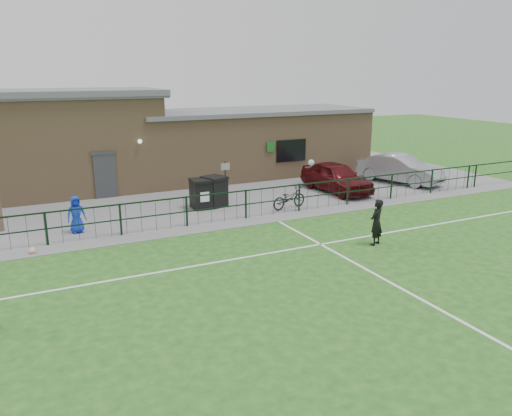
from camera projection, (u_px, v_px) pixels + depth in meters
name	position (u px, v px, depth m)	size (l,w,h in m)	color
ground	(340.00, 302.00, 12.94)	(90.00, 90.00, 0.00)	#215418
paving_strip	(181.00, 192.00, 24.66)	(34.00, 13.00, 0.02)	slate
pitch_line_touch	(225.00, 223.00, 19.71)	(28.00, 0.10, 0.01)	white
pitch_line_mid	(269.00, 253.00, 16.41)	(28.00, 0.10, 0.01)	white
pitch_line_perp	(400.00, 288.00, 13.78)	(0.10, 16.00, 0.01)	white
perimeter_fence	(223.00, 207.00, 19.73)	(28.00, 0.10, 1.20)	black
wheelie_bin_left	(201.00, 195.00, 21.63)	(0.80, 0.90, 1.21)	black
wheelie_bin_right	(214.00, 192.00, 21.98)	(0.83, 0.94, 1.25)	black
sign_post	(225.00, 183.00, 21.98)	(0.06, 0.06, 2.00)	black
car_maroon	(336.00, 177.00, 24.65)	(1.72, 4.29, 1.46)	#4D0D11
car_silver	(400.00, 169.00, 26.68)	(1.59, 4.56, 1.50)	#929499
bicycle_e	(289.00, 198.00, 21.63)	(0.61, 1.75, 0.92)	black
spectator_child	(76.00, 214.00, 18.30)	(0.68, 0.44, 1.39)	#1333B8
goalkeeper_kick	(374.00, 220.00, 17.07)	(1.49, 3.03, 2.64)	black
ball_ground	(32.00, 251.00, 16.32)	(0.23, 0.23, 0.23)	white
clubhouse	(146.00, 142.00, 26.31)	(24.25, 5.40, 4.96)	#9D7D57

